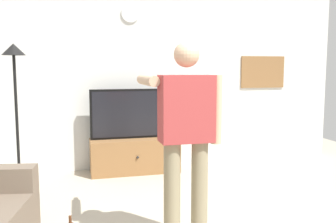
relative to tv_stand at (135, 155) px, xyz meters
name	(u,v)px	position (x,y,z in m)	size (l,w,h in m)	color
back_wall	(143,79)	(0.19, 0.35, 1.10)	(6.40, 0.10, 2.70)	silver
tv_stand	(135,155)	(0.00, 0.00, 0.00)	(1.28, 0.46, 0.50)	olive
television	(134,114)	(0.00, 0.05, 0.61)	(1.26, 0.07, 0.72)	black
wall_clock	(130,13)	(0.00, 0.29, 2.06)	(0.26, 0.26, 0.03)	white
framed_picture	(262,72)	(2.18, 0.30, 1.20)	(0.77, 0.04, 0.51)	olive
floor_lamp	(15,86)	(-1.53, -0.38, 1.05)	(0.32, 0.32, 1.81)	black
person_standing_nearer_lamp	(186,132)	(0.05, -2.32, 0.74)	(0.62, 0.78, 1.73)	gray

